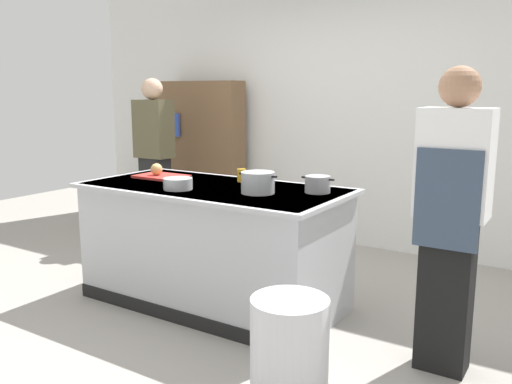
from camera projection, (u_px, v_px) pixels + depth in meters
ground_plane at (214, 302)px, 4.09m from camera, size 10.00×10.00×0.00m
back_wall at (334, 100)px, 5.55m from camera, size 6.40×0.12×3.00m
counter_island at (214, 243)px, 4.00m from camera, size 1.98×0.98×0.90m
cutting_board at (161, 176)px, 4.30m from camera, size 0.40×0.28×0.02m
onion at (157, 169)px, 4.30m from camera, size 0.10×0.10×0.10m
stock_pot at (258, 183)px, 3.64m from camera, size 0.30×0.23×0.15m
sauce_pan at (318, 184)px, 3.66m from camera, size 0.24×0.18×0.12m
mixing_bowl at (178, 184)px, 3.79m from camera, size 0.21×0.21×0.08m
juice_cup at (242, 175)px, 4.10m from camera, size 0.07×0.07×0.10m
trash_bin at (289, 351)px, 2.72m from camera, size 0.40×0.40×0.56m
person_chef at (451, 215)px, 2.95m from camera, size 0.38×0.25×1.72m
person_guest at (155, 156)px, 5.62m from camera, size 0.38×0.24×1.72m
bookshelf at (200, 155)px, 6.23m from camera, size 1.10×0.31×1.70m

